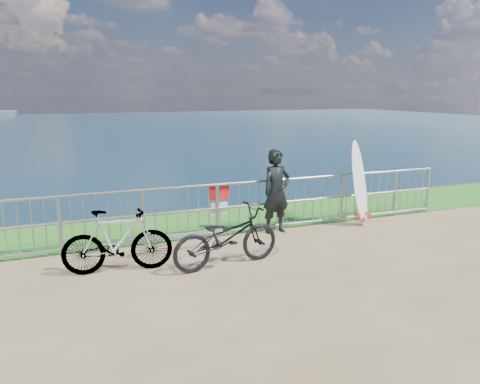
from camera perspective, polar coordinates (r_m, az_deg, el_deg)
name	(u,v)px	position (r m, az deg, el deg)	size (l,w,h in m)	color
grass_strip	(222,220)	(10.88, -2.17, -3.48)	(120.00, 120.00, 0.00)	#21681C
railing	(240,207)	(9.74, 0.03, -1.88)	(10.06, 0.10, 1.13)	gray
surfer	(276,192)	(9.84, 4.46, 0.05)	(0.65, 0.42, 1.77)	black
surfboard	(360,186)	(10.74, 14.40, 0.69)	(0.64, 0.61, 1.91)	silver
bicycle_near	(226,237)	(8.00, -1.67, -5.53)	(0.68, 1.96, 1.03)	black
bicycle_far	(118,241)	(7.99, -14.71, -5.80)	(0.51, 1.79, 1.07)	black
bike_rack	(176,237)	(8.77, -7.78, -5.44)	(1.79, 0.05, 0.37)	gray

